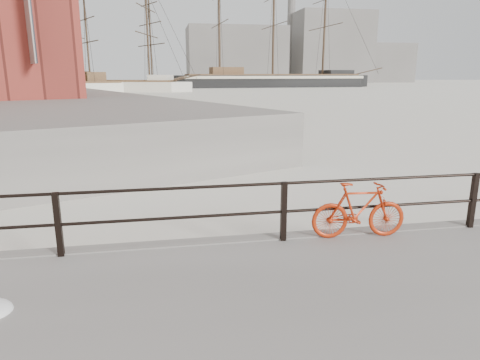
{
  "coord_description": "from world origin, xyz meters",
  "views": [
    {
      "loc": [
        -5.41,
        -6.59,
        3.05
      ],
      "look_at": [
        -3.93,
        1.5,
        1.0
      ],
      "focal_mm": 32.0,
      "sensor_mm": 36.0,
      "label": 1
    }
  ],
  "objects_px": {
    "barque_black": "(272,87)",
    "schooner_left": "(123,92)",
    "schooner_mid": "(111,91)",
    "bicycle": "(359,210)"
  },
  "relations": [
    {
      "from": "barque_black",
      "to": "schooner_left",
      "type": "relative_size",
      "value": 2.24
    },
    {
      "from": "schooner_mid",
      "to": "schooner_left",
      "type": "relative_size",
      "value": 1.26
    },
    {
      "from": "barque_black",
      "to": "schooner_left",
      "type": "xyz_separation_m",
      "value": [
        -32.42,
        -20.0,
        0.0
      ]
    },
    {
      "from": "barque_black",
      "to": "schooner_mid",
      "type": "distance_m",
      "value": 39.43
    },
    {
      "from": "barque_black",
      "to": "schooner_mid",
      "type": "bearing_deg",
      "value": -155.09
    },
    {
      "from": "bicycle",
      "to": "schooner_left",
      "type": "relative_size",
      "value": 0.06
    },
    {
      "from": "schooner_left",
      "to": "barque_black",
      "type": "bearing_deg",
      "value": 6.44
    },
    {
      "from": "barque_black",
      "to": "schooner_left",
      "type": "distance_m",
      "value": 38.09
    },
    {
      "from": "barque_black",
      "to": "schooner_left",
      "type": "height_order",
      "value": "barque_black"
    },
    {
      "from": "schooner_mid",
      "to": "schooner_left",
      "type": "height_order",
      "value": "schooner_mid"
    }
  ]
}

